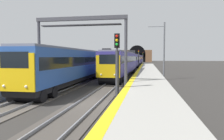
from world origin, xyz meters
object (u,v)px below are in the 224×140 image
object	(u,v)px
train_main_approaching	(134,60)
catenary_mast_near	(164,50)
railway_signal_near	(117,60)
railway_signal_far	(143,57)
train_adjacent_platform	(107,61)
railway_signal_mid	(139,58)
overhead_signal_gantry	(81,35)

from	to	relation	value
train_main_approaching	catenary_mast_near	distance (m)	33.78
train_main_approaching	railway_signal_near	bearing A→B (deg)	3.84
railway_signal_near	railway_signal_far	bearing A→B (deg)	-180.00
train_adjacent_platform	railway_signal_near	xyz separation A→B (m)	(-27.28, -6.28, 0.64)
railway_signal_near	railway_signal_mid	size ratio (longest dim) A/B	0.96
train_main_approaching	train_adjacent_platform	world-z (taller)	train_adjacent_platform
railway_signal_mid	overhead_signal_gantry	distance (m)	35.84
train_adjacent_platform	railway_signal_near	distance (m)	28.00
overhead_signal_gantry	catenary_mast_near	xyz separation A→B (m)	(10.91, -8.52, -1.16)
railway_signal_near	catenary_mast_near	size ratio (longest dim) A/B	0.61
railway_signal_mid	overhead_signal_gantry	size ratio (longest dim) A/B	0.58
catenary_mast_near	railway_signal_mid	bearing A→B (deg)	10.33
railway_signal_near	overhead_signal_gantry	xyz separation A→B (m)	(3.70, 4.03, 2.32)
train_main_approaching	overhead_signal_gantry	world-z (taller)	overhead_signal_gantry
train_main_approaching	train_adjacent_platform	size ratio (longest dim) A/B	1.34
overhead_signal_gantry	train_adjacent_platform	bearing A→B (deg)	5.46
train_adjacent_platform	railway_signal_mid	size ratio (longest dim) A/B	11.72
train_adjacent_platform	railway_signal_mid	xyz separation A→B (m)	(11.96, -6.28, 0.65)
overhead_signal_gantry	railway_signal_mid	bearing A→B (deg)	-6.46
railway_signal_mid	railway_signal_far	size ratio (longest dim) A/B	0.90
railway_signal_far	catenary_mast_near	bearing A→B (deg)	3.23
train_main_approaching	overhead_signal_gantry	size ratio (longest dim) A/B	9.14
railway_signal_mid	railway_signal_far	xyz separation A→B (m)	(54.83, 0.00, 0.42)
railway_signal_mid	catenary_mast_near	distance (m)	25.07
railway_signal_near	overhead_signal_gantry	distance (m)	5.94
train_adjacent_platform	catenary_mast_near	xyz separation A→B (m)	(-12.67, -10.77, 1.81)
overhead_signal_gantry	railway_signal_far	bearing A→B (deg)	-2.55
train_adjacent_platform	railway_signal_mid	world-z (taller)	railway_signal_mid
railway_signal_mid	railway_signal_far	distance (m)	54.83
train_main_approaching	railway_signal_mid	size ratio (longest dim) A/B	15.68
railway_signal_near	railway_signal_mid	world-z (taller)	railway_signal_mid
train_main_approaching	railway_signal_near	xyz separation A→B (m)	(-47.75, -1.77, 0.67)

